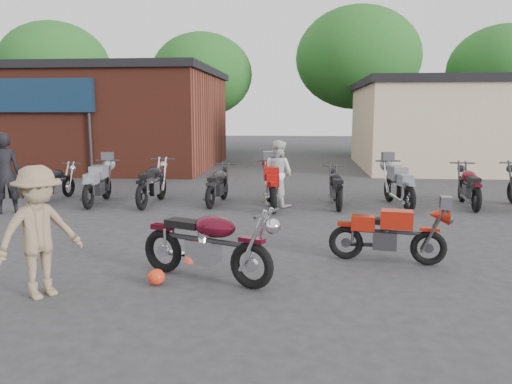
# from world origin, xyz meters

# --- Properties ---
(ground) EXTENTS (90.00, 90.00, 0.00)m
(ground) POSITION_xyz_m (0.00, 0.00, 0.00)
(ground) COLOR #2D2D30
(brick_building) EXTENTS (12.00, 8.00, 4.00)m
(brick_building) POSITION_xyz_m (-9.00, 14.00, 2.00)
(brick_building) COLOR #5E261B
(brick_building) RESTS_ON ground
(stucco_building) EXTENTS (10.00, 8.00, 3.50)m
(stucco_building) POSITION_xyz_m (8.50, 15.00, 1.75)
(stucco_building) COLOR #C3AE8B
(stucco_building) RESTS_ON ground
(tree_0) EXTENTS (6.56, 6.56, 8.20)m
(tree_0) POSITION_xyz_m (-14.00, 22.00, 4.10)
(tree_0) COLOR #15501C
(tree_0) RESTS_ON ground
(tree_1) EXTENTS (5.92, 5.92, 7.40)m
(tree_1) POSITION_xyz_m (-5.00, 22.00, 3.70)
(tree_1) COLOR #15501C
(tree_1) RESTS_ON ground
(tree_2) EXTENTS (7.04, 7.04, 8.80)m
(tree_2) POSITION_xyz_m (4.00, 22.00, 4.40)
(tree_2) COLOR #15501C
(tree_2) RESTS_ON ground
(tree_3) EXTENTS (6.08, 6.08, 7.60)m
(tree_3) POSITION_xyz_m (12.00, 22.00, 3.80)
(tree_3) COLOR #15501C
(tree_3) RESTS_ON ground
(vintage_motorcycle) EXTENTS (2.20, 1.46, 1.22)m
(vintage_motorcycle) POSITION_xyz_m (-0.38, -0.77, 0.61)
(vintage_motorcycle) COLOR #480917
(vintage_motorcycle) RESTS_ON ground
(sportbike) EXTENTS (1.85, 0.88, 1.03)m
(sportbike) POSITION_xyz_m (2.35, 0.38, 0.51)
(sportbike) COLOR red
(sportbike) RESTS_ON ground
(helmet) EXTENTS (0.29, 0.29, 0.22)m
(helmet) POSITION_xyz_m (-1.07, -1.00, 0.11)
(helmet) COLOR red
(helmet) RESTS_ON ground
(person_dark) EXTENTS (0.84, 0.76, 1.94)m
(person_dark) POSITION_xyz_m (-6.08, 3.58, 0.97)
(person_dark) COLOR black
(person_dark) RESTS_ON ground
(person_light) EXTENTS (1.05, 1.01, 1.70)m
(person_light) POSITION_xyz_m (0.33, 5.11, 0.85)
(person_light) COLOR silver
(person_light) RESTS_ON ground
(person_tan) EXTENTS (1.17, 1.28, 1.73)m
(person_tan) POSITION_xyz_m (-2.41, -1.57, 0.86)
(person_tan) COLOR #897254
(person_tan) RESTS_ON ground
(row_bike_0) EXTENTS (0.82, 1.89, 1.06)m
(row_bike_0) POSITION_xyz_m (-5.79, 5.38, 0.53)
(row_bike_0) COLOR black
(row_bike_0) RESTS_ON ground
(row_bike_1) EXTENTS (0.86, 2.12, 1.20)m
(row_bike_1) POSITION_xyz_m (-4.42, 5.02, 0.60)
(row_bike_1) COLOR gray
(row_bike_1) RESTS_ON ground
(row_bike_2) EXTENTS (0.76, 2.16, 1.24)m
(row_bike_2) POSITION_xyz_m (-2.96, 5.08, 0.62)
(row_bike_2) COLOR black
(row_bike_2) RESTS_ON ground
(row_bike_3) EXTENTS (0.80, 1.95, 1.10)m
(row_bike_3) POSITION_xyz_m (-1.27, 5.30, 0.55)
(row_bike_3) COLOR black
(row_bike_3) RESTS_ON ground
(row_bike_4) EXTENTS (0.97, 2.22, 1.24)m
(row_bike_4) POSITION_xyz_m (0.17, 4.94, 0.62)
(row_bike_4) COLOR #AB120E
(row_bike_4) RESTS_ON ground
(row_bike_5) EXTENTS (0.70, 1.90, 1.09)m
(row_bike_5) POSITION_xyz_m (1.81, 5.20, 0.54)
(row_bike_5) COLOR black
(row_bike_5) RESTS_ON ground
(row_bike_6) EXTENTS (0.99, 2.19, 1.23)m
(row_bike_6) POSITION_xyz_m (3.40, 5.32, 0.61)
(row_bike_6) COLOR gray
(row_bike_6) RESTS_ON ground
(row_bike_7) EXTENTS (0.83, 2.07, 1.17)m
(row_bike_7) POSITION_xyz_m (5.19, 5.48, 0.59)
(row_bike_7) COLOR #540A19
(row_bike_7) RESTS_ON ground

